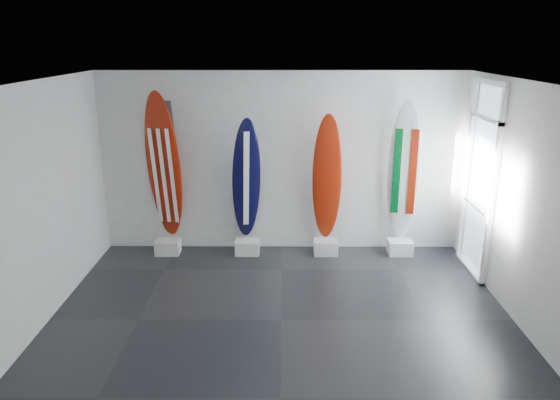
{
  "coord_description": "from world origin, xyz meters",
  "views": [
    {
      "loc": [
        0.02,
        -6.0,
        3.47
      ],
      "look_at": [
        -0.02,
        1.4,
        1.19
      ],
      "focal_mm": 33.58,
      "sensor_mm": 36.0,
      "label": 1
    }
  ],
  "objects_px": {
    "surfboard_italy": "(404,172)",
    "surfboard_navy": "(246,179)",
    "surfboard_swiss": "(327,178)",
    "surfboard_usa": "(164,167)"
  },
  "relations": [
    {
      "from": "surfboard_usa",
      "to": "surfboard_italy",
      "type": "distance_m",
      "value": 3.91
    },
    {
      "from": "surfboard_navy",
      "to": "surfboard_swiss",
      "type": "xyz_separation_m",
      "value": [
        1.32,
        0.0,
        0.03
      ]
    },
    {
      "from": "surfboard_swiss",
      "to": "surfboard_italy",
      "type": "height_order",
      "value": "surfboard_italy"
    },
    {
      "from": "surfboard_usa",
      "to": "surfboard_italy",
      "type": "bearing_deg",
      "value": 8.64
    },
    {
      "from": "surfboard_italy",
      "to": "surfboard_navy",
      "type": "bearing_deg",
      "value": -166.05
    },
    {
      "from": "surfboard_navy",
      "to": "surfboard_swiss",
      "type": "relative_size",
      "value": 0.98
    },
    {
      "from": "surfboard_swiss",
      "to": "surfboard_usa",
      "type": "bearing_deg",
      "value": -176.93
    },
    {
      "from": "surfboard_usa",
      "to": "surfboard_italy",
      "type": "xyz_separation_m",
      "value": [
        3.91,
        0.0,
        -0.08
      ]
    },
    {
      "from": "surfboard_usa",
      "to": "surfboard_swiss",
      "type": "distance_m",
      "value": 2.67
    },
    {
      "from": "surfboard_navy",
      "to": "surfboard_italy",
      "type": "relative_size",
      "value": 0.89
    }
  ]
}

